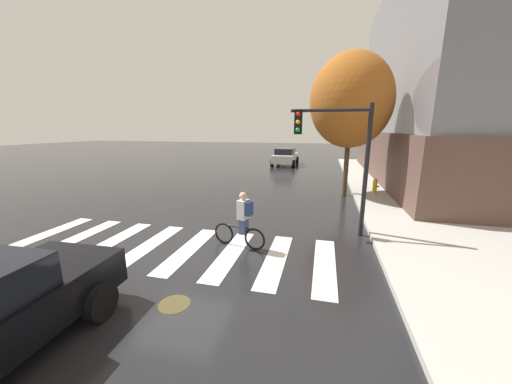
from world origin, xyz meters
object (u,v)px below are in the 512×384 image
Objects in this scene: manhole_cover at (174,304)px; cyclist at (242,220)px; fire_hydrant at (375,186)px; street_tree_near at (351,101)px; traffic_light_near at (340,148)px; sedan_mid at (285,156)px.

cyclist reaches higher than manhole_cover.
street_tree_near is at bearing -167.89° from fire_hydrant.
cyclist is at bearing -146.04° from traffic_light_near.
street_tree_near is at bearing 69.47° from manhole_cover.
manhole_cover is 3.12m from cyclist.
fire_hydrant is at bearing 58.05° from cyclist.
cyclist is 0.24× the size of street_tree_near.
fire_hydrant is at bearing -60.87° from sedan_mid.
traffic_light_near is at bearing 55.67° from manhole_cover.
cyclist is at bearing -85.86° from sedan_mid.
manhole_cover is 6.43m from traffic_light_near.
sedan_mid is 13.08m from street_tree_near.
sedan_mid is (-0.81, 21.99, 0.83)m from manhole_cover.
traffic_light_near is 0.60× the size of street_tree_near.
street_tree_near is (0.66, 5.68, 1.90)m from traffic_light_near.
cyclist is 3.81m from traffic_light_near.
manhole_cover is at bearing -124.33° from traffic_light_near.
street_tree_near is (-1.53, -0.33, 4.23)m from fire_hydrant.
street_tree_near reaches higher than manhole_cover.
sedan_mid is at bearing 94.14° from cyclist.
manhole_cover is 12.08m from fire_hydrant.
sedan_mid is 6.01× the size of fire_hydrant.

